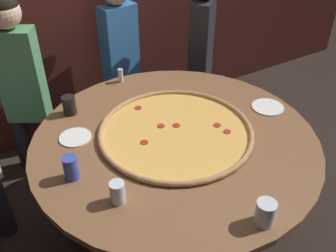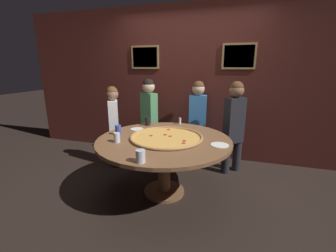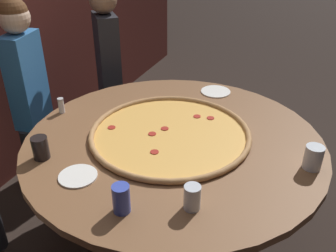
# 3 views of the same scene
# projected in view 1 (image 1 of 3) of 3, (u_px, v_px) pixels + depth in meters

# --- Properties ---
(ground_plane) EXTENTS (24.00, 24.00, 0.00)m
(ground_plane) POSITION_uv_depth(u_px,v_px,m) (174.00, 222.00, 2.58)
(ground_plane) COLOR black
(dining_table) EXTENTS (1.64, 1.64, 0.74)m
(dining_table) POSITION_uv_depth(u_px,v_px,m) (175.00, 154.00, 2.22)
(dining_table) COLOR brown
(dining_table) RESTS_ON ground_plane
(giant_pizza) EXTENTS (0.90, 0.90, 0.03)m
(giant_pizza) POSITION_uv_depth(u_px,v_px,m) (176.00, 131.00, 2.17)
(giant_pizza) COLOR #E5A84C
(giant_pizza) RESTS_ON dining_table
(drink_cup_far_left) EXTENTS (0.07, 0.07, 0.11)m
(drink_cup_far_left) POSITION_uv_depth(u_px,v_px,m) (117.00, 192.00, 1.72)
(drink_cup_far_left) COLOR silver
(drink_cup_far_left) RESTS_ON dining_table
(drink_cup_far_right) EXTENTS (0.09, 0.09, 0.12)m
(drink_cup_far_right) POSITION_uv_depth(u_px,v_px,m) (265.00, 213.00, 1.61)
(drink_cup_far_right) COLOR silver
(drink_cup_far_right) RESTS_ON dining_table
(drink_cup_near_left) EXTENTS (0.08, 0.08, 0.12)m
(drink_cup_near_left) POSITION_uv_depth(u_px,v_px,m) (69.00, 105.00, 2.31)
(drink_cup_near_left) COLOR black
(drink_cup_near_left) RESTS_ON dining_table
(drink_cup_by_shaker) EXTENTS (0.07, 0.07, 0.13)m
(drink_cup_by_shaker) POSITION_uv_depth(u_px,v_px,m) (71.00, 168.00, 1.84)
(drink_cup_by_shaker) COLOR #384CB7
(drink_cup_by_shaker) RESTS_ON dining_table
(white_plate_left_side) EXTENTS (0.18, 0.18, 0.01)m
(white_plate_left_side) POSITION_uv_depth(u_px,v_px,m) (75.00, 137.00, 2.14)
(white_plate_left_side) COLOR white
(white_plate_left_side) RESTS_ON dining_table
(white_plate_far_back) EXTENTS (0.20, 0.20, 0.01)m
(white_plate_far_back) POSITION_uv_depth(u_px,v_px,m) (268.00, 107.00, 2.40)
(white_plate_far_back) COLOR white
(white_plate_far_back) RESTS_ON dining_table
(condiment_shaker) EXTENTS (0.04, 0.04, 0.10)m
(condiment_shaker) POSITION_uv_depth(u_px,v_px,m) (121.00, 75.00, 2.65)
(condiment_shaker) COLOR silver
(condiment_shaker) RESTS_ON dining_table
(diner_far_left) EXTENTS (0.34, 0.33, 1.40)m
(diner_far_left) POSITION_uv_depth(u_px,v_px,m) (201.00, 44.00, 3.07)
(diner_far_left) COLOR #232328
(diner_far_left) RESTS_ON ground_plane
(diner_side_right) EXTENTS (0.36, 0.21, 1.37)m
(diner_side_right) POSITION_uv_depth(u_px,v_px,m) (120.00, 49.00, 3.04)
(diner_side_right) COLOR #232328
(diner_side_right) RESTS_ON ground_plane
(diner_side_left) EXTENTS (0.36, 0.29, 1.40)m
(diner_side_left) POSITION_uv_depth(u_px,v_px,m) (21.00, 80.00, 2.59)
(diner_side_left) COLOR #232328
(diner_side_left) RESTS_ON ground_plane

